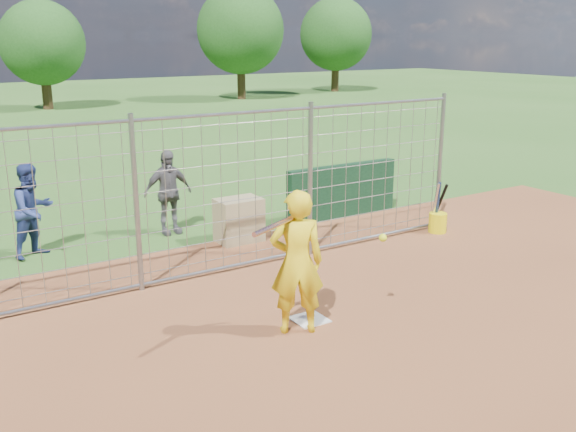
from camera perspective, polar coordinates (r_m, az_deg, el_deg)
ground at (r=8.73m, az=1.17°, el=-8.78°), size 100.00×100.00×0.00m
infield_dirt at (r=6.75m, az=16.09°, el=-17.35°), size 18.00×18.00×0.00m
home_plate at (r=8.58m, az=1.92°, el=-9.19°), size 0.43×0.43×0.02m
dugout_wall at (r=13.22m, az=4.84°, el=2.22°), size 2.60×0.20×1.10m
batter at (r=7.93m, az=0.79°, el=-4.15°), size 0.80×0.69×1.85m
bystander_a at (r=11.57m, az=-21.72°, el=0.48°), size 0.97×0.90×1.61m
bystander_b at (r=12.20m, az=-10.63°, el=2.08°), size 0.95×0.41×1.60m
equipment_bin at (r=11.66m, az=-4.38°, el=-0.37°), size 0.80×0.55×0.80m
equipment_in_play at (r=7.59m, az=1.36°, el=-1.13°), size 1.98×0.43×0.46m
bucket_with_bats at (r=12.53m, az=13.15°, el=-0.33°), size 0.34×0.40×0.98m
backstop_fence at (r=9.96m, az=-5.17°, el=1.93°), size 9.08×0.08×2.60m
tree_line at (r=35.55m, az=-20.93°, el=14.86°), size 44.66×6.72×6.48m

